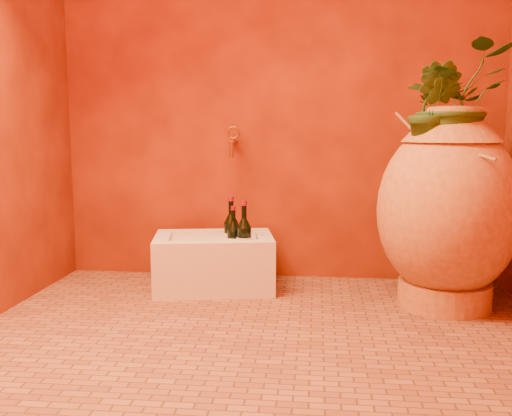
# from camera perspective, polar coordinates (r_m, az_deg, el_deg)

# --- Properties ---
(floor) EXTENTS (2.50, 2.50, 0.00)m
(floor) POSITION_cam_1_polar(r_m,az_deg,el_deg) (2.46, 0.61, -12.67)
(floor) COLOR brown
(floor) RESTS_ON ground
(wall_back) EXTENTS (2.50, 0.02, 2.50)m
(wall_back) POSITION_cam_1_polar(r_m,az_deg,el_deg) (3.32, 2.35, 14.58)
(wall_back) COLOR #5A1705
(wall_back) RESTS_ON ground
(amphora) EXTENTS (0.89, 0.89, 0.97)m
(amphora) POSITION_cam_1_polar(r_m,az_deg,el_deg) (2.89, 18.65, -0.11)
(amphora) COLOR #C88638
(amphora) RESTS_ON floor
(stone_basin) EXTENTS (0.70, 0.54, 0.29)m
(stone_basin) POSITION_cam_1_polar(r_m,az_deg,el_deg) (3.12, -4.24, -5.53)
(stone_basin) COLOR beige
(stone_basin) RESTS_ON floor
(wine_bottle_a) EXTENTS (0.07, 0.07, 0.29)m
(wine_bottle_a) POSITION_cam_1_polar(r_m,az_deg,el_deg) (3.10, -2.27, -3.23)
(wine_bottle_a) COLOR black
(wine_bottle_a) RESTS_ON stone_basin
(wine_bottle_b) EXTENTS (0.08, 0.08, 0.34)m
(wine_bottle_b) POSITION_cam_1_polar(r_m,az_deg,el_deg) (3.14, -2.49, -2.77)
(wine_bottle_b) COLOR black
(wine_bottle_b) RESTS_ON stone_basin
(wine_bottle_c) EXTENTS (0.08, 0.08, 0.33)m
(wine_bottle_c) POSITION_cam_1_polar(r_m,az_deg,el_deg) (3.03, -1.19, -3.22)
(wine_bottle_c) COLOR black
(wine_bottle_c) RESTS_ON stone_basin
(wall_tap) EXTENTS (0.07, 0.16, 0.17)m
(wall_tap) POSITION_cam_1_polar(r_m,az_deg,el_deg) (3.24, -2.32, 6.79)
(wall_tap) COLOR #955B22
(wall_tap) RESTS_ON wall_back
(plant_main) EXTENTS (0.63, 0.60, 0.54)m
(plant_main) POSITION_cam_1_polar(r_m,az_deg,el_deg) (2.88, 19.12, 9.90)
(plant_main) COLOR #224819
(plant_main) RESTS_ON amphora
(plant_side) EXTENTS (0.30, 0.28, 0.43)m
(plant_side) POSITION_cam_1_polar(r_m,az_deg,el_deg) (2.78, 17.35, 9.37)
(plant_side) COLOR #224819
(plant_side) RESTS_ON amphora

